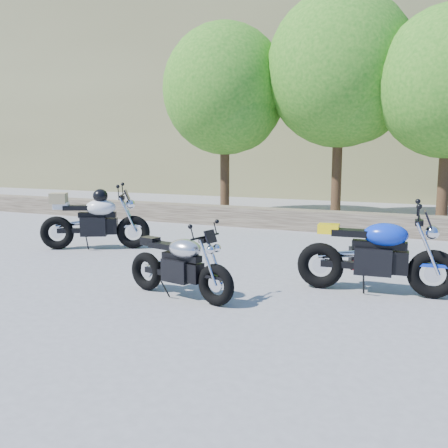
{
  "coord_description": "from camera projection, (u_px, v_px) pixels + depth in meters",
  "views": [
    {
      "loc": [
        3.59,
        -6.72,
        2.01
      ],
      "look_at": [
        0.2,
        1.0,
        0.75
      ],
      "focal_mm": 40.0,
      "sensor_mm": 36.0,
      "label": 1
    }
  ],
  "objects": [
    {
      "name": "ground",
      "position": [
        187.0,
        279.0,
        7.81
      ],
      "size": [
        90.0,
        90.0,
        0.0
      ],
      "primitive_type": "plane",
      "color": "gray",
      "rests_on": "ground"
    },
    {
      "name": "stone_wall",
      "position": [
        288.0,
        219.0,
        12.75
      ],
      "size": [
        22.0,
        0.55,
        0.5
      ],
      "primitive_type": "cube",
      "color": "#463A2F",
      "rests_on": "ground"
    },
    {
      "name": "hillside",
      "position": [
        441.0,
        60.0,
        30.86
      ],
      "size": [
        80.0,
        30.0,
        15.0
      ],
      "primitive_type": "cube",
      "color": "#6D6843",
      "rests_on": "ground"
    },
    {
      "name": "tree_decid_left",
      "position": [
        227.0,
        94.0,
        14.69
      ],
      "size": [
        3.67,
        3.67,
        5.62
      ],
      "color": "#382314",
      "rests_on": "ground"
    },
    {
      "name": "tree_decid_mid",
      "position": [
        343.0,
        75.0,
        13.68
      ],
      "size": [
        4.08,
        4.08,
        6.24
      ],
      "color": "#382314",
      "rests_on": "ground"
    },
    {
      "name": "silver_bike",
      "position": [
        180.0,
        266.0,
        6.78
      ],
      "size": [
        1.79,
        0.64,
        0.91
      ],
      "rotation": [
        0.0,
        0.0,
        -0.21
      ],
      "color": "black",
      "rests_on": "ground"
    },
    {
      "name": "white_bike",
      "position": [
        94.0,
        220.0,
        10.11
      ],
      "size": [
        2.04,
        1.17,
        1.23
      ],
      "rotation": [
        0.0,
        0.0,
        0.48
      ],
      "color": "black",
      "rests_on": "ground"
    },
    {
      "name": "blue_bike",
      "position": [
        376.0,
        256.0,
        6.98
      ],
      "size": [
        2.2,
        0.7,
        1.1
      ],
      "rotation": [
        0.0,
        0.0,
        0.07
      ],
      "color": "black",
      "rests_on": "ground"
    },
    {
      "name": "backpack",
      "position": [
        358.0,
        258.0,
        8.46
      ],
      "size": [
        0.33,
        0.32,
        0.37
      ],
      "rotation": [
        0.0,
        0.0,
        0.43
      ],
      "color": "black",
      "rests_on": "ground"
    }
  ]
}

